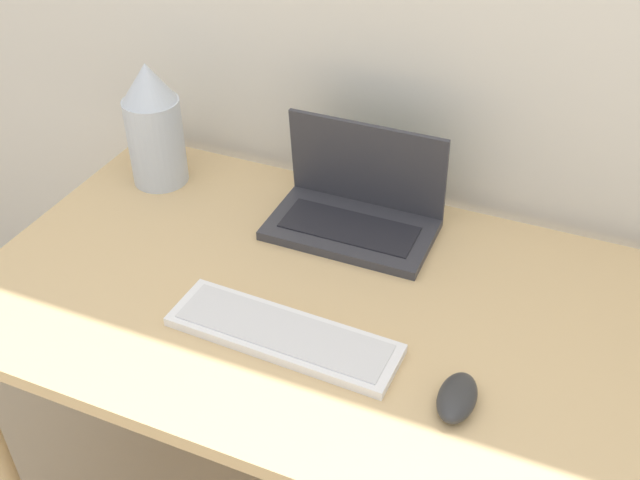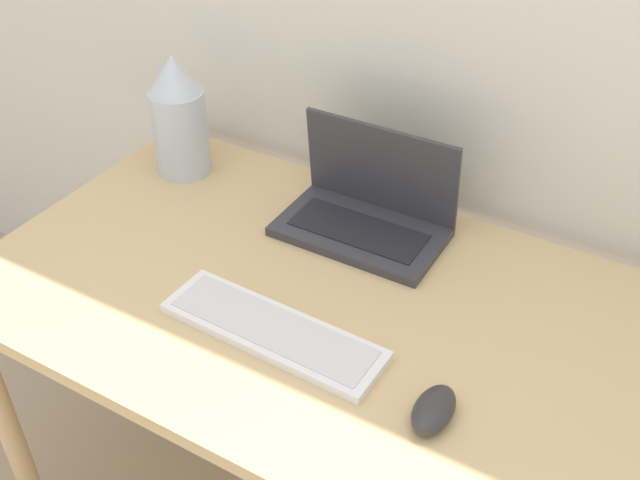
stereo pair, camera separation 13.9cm
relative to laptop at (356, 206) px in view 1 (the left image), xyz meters
name	(u,v)px [view 1 (the left image)]	position (x,y,z in m)	size (l,w,h in m)	color
desk	(333,330)	(0.05, -0.24, -0.13)	(1.38, 0.78, 0.73)	tan
laptop	(356,206)	(0.00, 0.00, 0.00)	(0.34, 0.21, 0.22)	#333338
keyboard	(283,335)	(0.00, -0.37, -0.04)	(0.43, 0.14, 0.02)	white
mouse	(457,397)	(0.33, -0.40, -0.03)	(0.06, 0.11, 0.04)	#2D2D2D
vase	(154,125)	(-0.48, -0.01, 0.09)	(0.13, 0.13, 0.29)	silver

